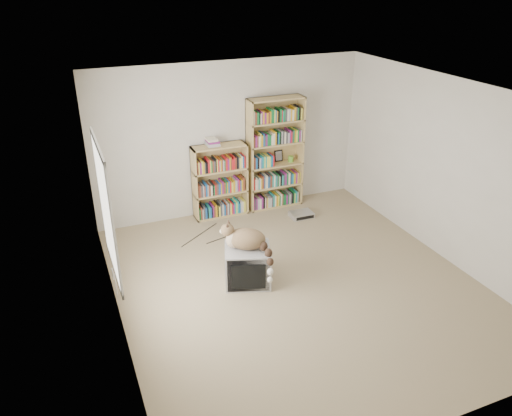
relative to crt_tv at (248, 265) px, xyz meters
name	(u,v)px	position (x,y,z in m)	size (l,w,h in m)	color
floor	(297,284)	(0.57, -0.31, -0.25)	(4.50, 5.00, 0.01)	tan
wall_back	(230,139)	(0.57, 2.19, 1.00)	(4.50, 0.02, 2.50)	silver
wall_front	(445,318)	(0.57, -2.81, 1.00)	(4.50, 0.02, 2.50)	silver
wall_left	(110,231)	(-1.68, -0.31, 1.00)	(0.02, 5.00, 2.50)	silver
wall_right	(448,171)	(2.82, -0.31, 1.00)	(0.02, 5.00, 2.50)	silver
ceiling	(305,94)	(0.57, -0.31, 2.25)	(4.50, 5.00, 0.02)	white
window	(106,210)	(-1.66, -0.11, 1.15)	(0.02, 1.22, 1.52)	white
crt_tv	(248,265)	(0.00, 0.00, 0.00)	(0.72, 0.69, 0.51)	#A1A1A3
cat	(250,243)	(0.01, -0.06, 0.35)	(0.64, 0.78, 0.60)	#3A2B18
bookcase_tall	(275,156)	(1.30, 2.05, 0.64)	(0.94, 0.30, 1.89)	tan
bookcase_short	(220,184)	(0.32, 2.05, 0.30)	(0.89, 0.30, 1.22)	tan
book_stack	(212,142)	(0.22, 2.07, 1.03)	(0.20, 0.27, 0.11)	red
green_mug	(290,159)	(1.59, 2.03, 0.57)	(0.09, 0.09, 0.10)	#69B433
framed_print	(278,156)	(1.41, 2.13, 0.62)	(0.15, 0.01, 0.19)	black
dvd_player	(301,215)	(1.53, 1.43, -0.21)	(0.37, 0.27, 0.09)	#BBBBC0
wall_outlet	(113,274)	(-1.66, 0.34, 0.07)	(0.01, 0.08, 0.13)	silver
floor_cables	(227,233)	(0.19, 1.38, -0.25)	(1.20, 0.70, 0.01)	black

